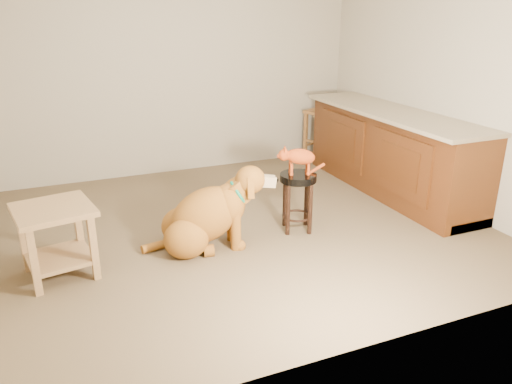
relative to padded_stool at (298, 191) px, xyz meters
name	(u,v)px	position (x,y,z in m)	size (l,w,h in m)	color
floor	(240,227)	(-0.48, 0.26, -0.40)	(4.50, 4.00, 0.01)	brown
room_shell	(238,48)	(-0.48, 0.26, 1.28)	(4.54, 4.04, 2.62)	#A69C86
cabinet_run	(390,154)	(1.46, 0.56, 0.04)	(0.70, 2.56, 0.94)	#50270E
padded_stool	(298,191)	(0.00, 0.00, 0.00)	(0.36, 0.36, 0.56)	black
wood_stool	(321,135)	(1.37, 1.96, -0.04)	(0.49, 0.49, 0.69)	brown
side_table	(56,231)	(-2.12, -0.05, -0.01)	(0.65, 0.65, 0.58)	#9A7347
golden_retriever	(206,217)	(-0.90, -0.03, -0.11)	(1.21, 0.65, 0.78)	brown
tabby_kitten	(298,157)	(-0.01, 0.00, 0.32)	(0.47, 0.22, 0.29)	#97340F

